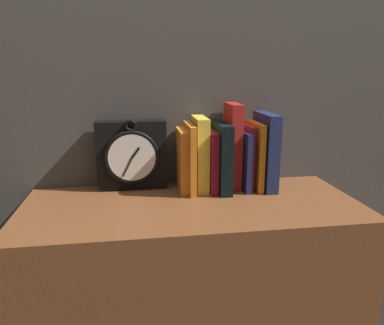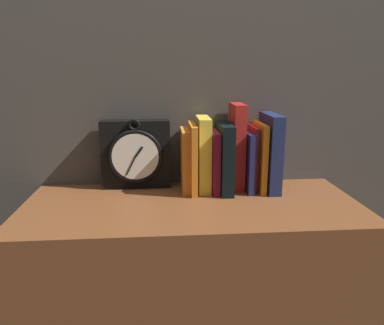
{
  "view_description": "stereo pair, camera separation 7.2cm",
  "coord_description": "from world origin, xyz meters",
  "px_view_note": "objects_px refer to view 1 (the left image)",
  "views": [
    {
      "loc": [
        -0.15,
        -0.95,
        1.09
      ],
      "look_at": [
        0.0,
        0.0,
        0.85
      ],
      "focal_mm": 35.0,
      "sensor_mm": 36.0,
      "label": 1
    },
    {
      "loc": [
        -0.08,
        -0.96,
        1.09
      ],
      "look_at": [
        0.0,
        0.0,
        0.85
      ],
      "focal_mm": 35.0,
      "sensor_mm": 36.0,
      "label": 2
    }
  ],
  "objects_px": {
    "book_slot1_orange": "(190,158)",
    "book_slot3_maroon": "(211,160)",
    "book_slot9_navy": "(265,151)",
    "book_slot4_black": "(221,157)",
    "book_slot5_red": "(233,146)",
    "book_slot6_navy": "(243,160)",
    "book_slot0_orange": "(182,160)",
    "book_slot2_yellow": "(200,154)",
    "book_slot8_orange": "(255,155)",
    "clock": "(132,155)",
    "book_slot7_maroon": "(248,156)"
  },
  "relations": [
    {
      "from": "book_slot1_orange",
      "to": "book_slot3_maroon",
      "type": "distance_m",
      "value": 0.06
    },
    {
      "from": "book_slot1_orange",
      "to": "book_slot9_navy",
      "type": "height_order",
      "value": "book_slot9_navy"
    },
    {
      "from": "book_slot4_black",
      "to": "book_slot9_navy",
      "type": "xyz_separation_m",
      "value": [
        0.14,
        0.0,
        0.01
      ]
    },
    {
      "from": "book_slot9_navy",
      "to": "book_slot5_red",
      "type": "bearing_deg",
      "value": 166.8
    },
    {
      "from": "book_slot6_navy",
      "to": "book_slot9_navy",
      "type": "height_order",
      "value": "book_slot9_navy"
    },
    {
      "from": "book_slot0_orange",
      "to": "book_slot3_maroon",
      "type": "height_order",
      "value": "book_slot0_orange"
    },
    {
      "from": "book_slot0_orange",
      "to": "book_slot9_navy",
      "type": "bearing_deg",
      "value": -2.96
    },
    {
      "from": "book_slot2_yellow",
      "to": "book_slot9_navy",
      "type": "relative_size",
      "value": 0.96
    },
    {
      "from": "book_slot0_orange",
      "to": "book_slot1_orange",
      "type": "height_order",
      "value": "book_slot1_orange"
    },
    {
      "from": "book_slot3_maroon",
      "to": "book_slot6_navy",
      "type": "height_order",
      "value": "book_slot3_maroon"
    },
    {
      "from": "book_slot4_black",
      "to": "book_slot6_navy",
      "type": "height_order",
      "value": "book_slot4_black"
    },
    {
      "from": "book_slot2_yellow",
      "to": "book_slot8_orange",
      "type": "relative_size",
      "value": 1.09
    },
    {
      "from": "book_slot4_black",
      "to": "book_slot8_orange",
      "type": "bearing_deg",
      "value": 3.71
    },
    {
      "from": "book_slot5_red",
      "to": "book_slot8_orange",
      "type": "relative_size",
      "value": 1.27
    },
    {
      "from": "book_slot3_maroon",
      "to": "book_slot9_navy",
      "type": "bearing_deg",
      "value": -1.9
    },
    {
      "from": "book_slot0_orange",
      "to": "book_slot1_orange",
      "type": "distance_m",
      "value": 0.02
    },
    {
      "from": "book_slot1_orange",
      "to": "book_slot2_yellow",
      "type": "relative_size",
      "value": 0.92
    },
    {
      "from": "book_slot1_orange",
      "to": "book_slot8_orange",
      "type": "bearing_deg",
      "value": 0.54
    },
    {
      "from": "book_slot0_orange",
      "to": "book_slot8_orange",
      "type": "distance_m",
      "value": 0.22
    },
    {
      "from": "clock",
      "to": "book_slot4_black",
      "type": "height_order",
      "value": "clock"
    },
    {
      "from": "book_slot0_orange",
      "to": "book_slot4_black",
      "type": "xyz_separation_m",
      "value": [
        0.12,
        -0.01,
        0.01
      ]
    },
    {
      "from": "book_slot5_red",
      "to": "book_slot9_navy",
      "type": "xyz_separation_m",
      "value": [
        0.1,
        -0.02,
        -0.01
      ]
    },
    {
      "from": "book_slot1_orange",
      "to": "book_slot4_black",
      "type": "height_order",
      "value": "book_slot4_black"
    },
    {
      "from": "book_slot2_yellow",
      "to": "book_slot3_maroon",
      "type": "height_order",
      "value": "book_slot2_yellow"
    },
    {
      "from": "book_slot3_maroon",
      "to": "book_slot5_red",
      "type": "bearing_deg",
      "value": 13.45
    },
    {
      "from": "book_slot2_yellow",
      "to": "book_slot8_orange",
      "type": "xyz_separation_m",
      "value": [
        0.17,
        -0.01,
        -0.01
      ]
    },
    {
      "from": "book_slot1_orange",
      "to": "book_slot6_navy",
      "type": "height_order",
      "value": "book_slot1_orange"
    },
    {
      "from": "clock",
      "to": "book_slot2_yellow",
      "type": "relative_size",
      "value": 0.99
    },
    {
      "from": "book_slot3_maroon",
      "to": "book_slot9_navy",
      "type": "xyz_separation_m",
      "value": [
        0.17,
        -0.01,
        0.02
      ]
    },
    {
      "from": "book_slot1_orange",
      "to": "book_slot6_navy",
      "type": "relative_size",
      "value": 1.14
    },
    {
      "from": "book_slot6_navy",
      "to": "book_slot9_navy",
      "type": "distance_m",
      "value": 0.07
    },
    {
      "from": "book_slot1_orange",
      "to": "book_slot9_navy",
      "type": "relative_size",
      "value": 0.88
    },
    {
      "from": "book_slot4_black",
      "to": "book_slot0_orange",
      "type": "bearing_deg",
      "value": 172.7
    },
    {
      "from": "book_slot6_navy",
      "to": "book_slot7_maroon",
      "type": "xyz_separation_m",
      "value": [
        0.02,
        0.01,
        0.01
      ]
    },
    {
      "from": "clock",
      "to": "book_slot5_red",
      "type": "distance_m",
      "value": 0.31
    },
    {
      "from": "book_slot1_orange",
      "to": "book_slot4_black",
      "type": "xyz_separation_m",
      "value": [
        0.09,
        -0.01,
        0.0
      ]
    },
    {
      "from": "book_slot6_navy",
      "to": "book_slot2_yellow",
      "type": "bearing_deg",
      "value": 176.81
    },
    {
      "from": "book_slot0_orange",
      "to": "book_slot7_maroon",
      "type": "relative_size",
      "value": 0.96
    },
    {
      "from": "clock",
      "to": "book_slot9_navy",
      "type": "distance_m",
      "value": 0.41
    },
    {
      "from": "book_slot0_orange",
      "to": "book_slot2_yellow",
      "type": "distance_m",
      "value": 0.06
    },
    {
      "from": "book_slot5_red",
      "to": "book_slot3_maroon",
      "type": "bearing_deg",
      "value": -166.55
    },
    {
      "from": "book_slot7_maroon",
      "to": "book_slot0_orange",
      "type": "bearing_deg",
      "value": -178.85
    },
    {
      "from": "book_slot1_orange",
      "to": "book_slot2_yellow",
      "type": "xyz_separation_m",
      "value": [
        0.03,
        0.01,
        0.01
      ]
    },
    {
      "from": "book_slot5_red",
      "to": "book_slot8_orange",
      "type": "height_order",
      "value": "book_slot5_red"
    },
    {
      "from": "book_slot1_orange",
      "to": "book_slot0_orange",
      "type": "bearing_deg",
      "value": 155.21
    },
    {
      "from": "book_slot3_maroon",
      "to": "book_slot1_orange",
      "type": "bearing_deg",
      "value": -177.94
    },
    {
      "from": "book_slot0_orange",
      "to": "book_slot5_red",
      "type": "distance_m",
      "value": 0.16
    },
    {
      "from": "book_slot0_orange",
      "to": "book_slot9_navy",
      "type": "height_order",
      "value": "book_slot9_navy"
    },
    {
      "from": "clock",
      "to": "book_slot9_navy",
      "type": "height_order",
      "value": "book_slot9_navy"
    },
    {
      "from": "book_slot1_orange",
      "to": "book_slot4_black",
      "type": "bearing_deg",
      "value": -3.04
    }
  ]
}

